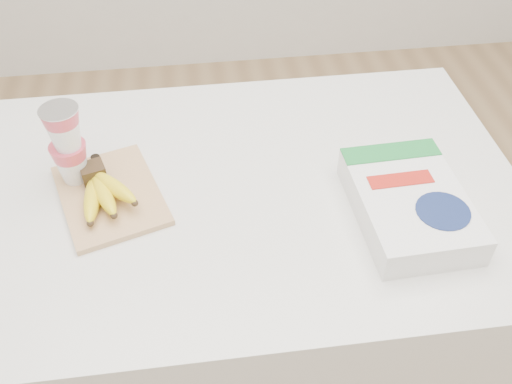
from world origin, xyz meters
TOP-DOWN VIEW (x-y plane):
  - table at (0.00, 0.00)m, footprint 1.19×0.79m
  - cutting_board at (-0.27, 0.00)m, footprint 0.26×0.31m
  - bananas at (-0.28, -0.01)m, footprint 0.13×0.17m
  - yogurt_stack at (-0.34, 0.06)m, footprint 0.08×0.08m
  - cereal_box at (0.32, -0.13)m, footprint 0.21×0.31m

SIDE VIEW (x-z plane):
  - table at x=0.00m, z-range 0.00..0.89m
  - cutting_board at x=-0.27m, z-range 0.89..0.90m
  - cereal_box at x=0.32m, z-range 0.89..0.96m
  - bananas at x=-0.28m, z-range 0.90..0.95m
  - yogurt_stack at x=-0.34m, z-range 0.91..1.09m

